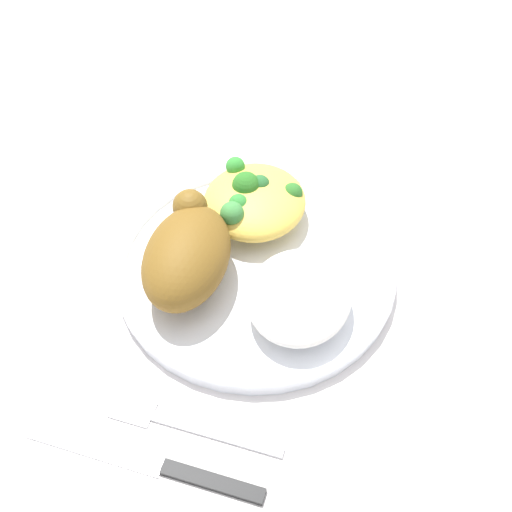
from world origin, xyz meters
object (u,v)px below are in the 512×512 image
at_px(plate, 256,269).
at_px(rice_pile, 299,296).
at_px(roasted_chicken, 187,254).
at_px(mac_cheese_with_broccoli, 254,200).
at_px(fork, 185,425).
at_px(knife, 164,466).

distance_m(plate, rice_pile, 0.07).
bearing_deg(plate, rice_pile, -131.17).
bearing_deg(roasted_chicken, rice_pile, -96.98).
height_order(roasted_chicken, rice_pile, roasted_chicken).
relative_size(mac_cheese_with_broccoli, fork, 0.73).
bearing_deg(fork, knife, 171.83).
bearing_deg(fork, rice_pile, -28.78).
relative_size(fork, knife, 0.75).
height_order(mac_cheese_with_broccoli, knife, mac_cheese_with_broccoli).
xyz_separation_m(mac_cheese_with_broccoli, knife, (-0.26, 0.01, -0.03)).
distance_m(roasted_chicken, rice_pile, 0.10).
distance_m(roasted_chicken, fork, 0.15).
bearing_deg(roasted_chicken, fork, -165.06).
relative_size(plate, knife, 1.36).
relative_size(rice_pile, mac_cheese_with_broccoli, 1.00).
xyz_separation_m(roasted_chicken, knife, (-0.17, -0.03, -0.04)).
distance_m(mac_cheese_with_broccoli, fork, 0.23).
bearing_deg(plate, roasted_chicken, 117.75).
bearing_deg(mac_cheese_with_broccoli, fork, 179.30).
distance_m(roasted_chicken, knife, 0.18).
distance_m(plate, fork, 0.16).
distance_m(roasted_chicken, mac_cheese_with_broccoli, 0.10).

